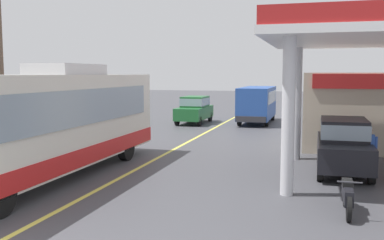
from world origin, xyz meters
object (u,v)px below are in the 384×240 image
object	(u,v)px
minibus_opposing_lane	(257,101)
motorcycle_parked_forecourt	(347,195)
pedestrian_by_shop	(334,137)
coach_bus_main	(51,125)
car_trailing_behind_bus	(195,108)
car_at_pump	(343,143)
pedestrian_near_pump	(368,150)

from	to	relation	value
minibus_opposing_lane	motorcycle_parked_forecourt	size ratio (longest dim) A/B	3.41
minibus_opposing_lane	pedestrian_by_shop	world-z (taller)	minibus_opposing_lane
pedestrian_by_shop	coach_bus_main	bearing A→B (deg)	-149.55
motorcycle_parked_forecourt	car_trailing_behind_bus	distance (m)	19.93
car_at_pump	car_trailing_behind_bus	size ratio (longest dim) A/B	1.00
car_at_pump	car_trailing_behind_bus	xyz separation A→B (m)	(-8.90, 13.12, 0.00)
car_at_pump	pedestrian_near_pump	bearing A→B (deg)	-48.08
coach_bus_main	car_trailing_behind_bus	bearing A→B (deg)	89.27
minibus_opposing_lane	car_trailing_behind_bus	xyz separation A→B (m)	(-4.08, -1.36, -0.46)
car_trailing_behind_bus	minibus_opposing_lane	bearing A→B (deg)	18.41
car_at_pump	coach_bus_main	bearing A→B (deg)	-159.26
minibus_opposing_lane	car_at_pump	bearing A→B (deg)	-71.59
motorcycle_parked_forecourt	car_trailing_behind_bus	bearing A→B (deg)	116.05
minibus_opposing_lane	pedestrian_by_shop	xyz separation A→B (m)	(4.59, -12.71, -0.54)
pedestrian_near_pump	pedestrian_by_shop	xyz separation A→B (m)	(-0.94, 2.56, 0.00)
motorcycle_parked_forecourt	pedestrian_by_shop	distance (m)	6.56
car_trailing_behind_bus	car_at_pump	bearing A→B (deg)	-55.85
minibus_opposing_lane	car_trailing_behind_bus	world-z (taller)	minibus_opposing_lane
car_at_pump	pedestrian_near_pump	world-z (taller)	car_at_pump
coach_bus_main	motorcycle_parked_forecourt	world-z (taller)	coach_bus_main
coach_bus_main	car_trailing_behind_bus	size ratio (longest dim) A/B	2.63
car_at_pump	car_trailing_behind_bus	world-z (taller)	same
coach_bus_main	minibus_opposing_lane	distance (m)	18.44
coach_bus_main	pedestrian_near_pump	bearing A→B (deg)	15.15
motorcycle_parked_forecourt	pedestrian_by_shop	size ratio (longest dim) A/B	1.08
motorcycle_parked_forecourt	car_trailing_behind_bus	xyz separation A→B (m)	(-8.75, 17.89, 0.57)
coach_bus_main	minibus_opposing_lane	bearing A→B (deg)	76.55
car_at_pump	minibus_opposing_lane	distance (m)	15.27
pedestrian_near_pump	pedestrian_by_shop	world-z (taller)	same
coach_bus_main	car_at_pump	world-z (taller)	coach_bus_main
car_at_pump	minibus_opposing_lane	bearing A→B (deg)	108.41
coach_bus_main	pedestrian_by_shop	distance (m)	10.33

